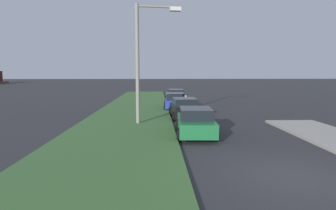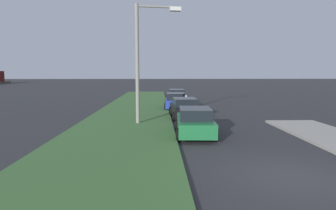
{
  "view_description": "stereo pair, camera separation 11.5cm",
  "coord_description": "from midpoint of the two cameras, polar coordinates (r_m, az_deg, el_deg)",
  "views": [
    {
      "loc": [
        -8.61,
        4.33,
        3.29
      ],
      "look_at": [
        11.39,
        3.57,
        1.04
      ],
      "focal_mm": 30.57,
      "sensor_mm": 36.0,
      "label": 1
    },
    {
      "loc": [
        -8.61,
        4.22,
        3.29
      ],
      "look_at": [
        11.39,
        3.57,
        1.04
      ],
      "focal_mm": 30.57,
      "sensor_mm": 36.0,
      "label": 2
    }
  ],
  "objects": [
    {
      "name": "parked_car_silver",
      "position": [
        32.07,
        1.77,
        1.81
      ],
      "size": [
        4.39,
        2.19,
        1.47
      ],
      "rotation": [
        0.0,
        0.0,
        0.05
      ],
      "color": "#B2B5BA",
      "rests_on": "ground"
    },
    {
      "name": "streetlight",
      "position": [
        18.14,
        -4.86,
        9.87
      ],
      "size": [
        0.66,
        2.87,
        7.5
      ],
      "color": "gray",
      "rests_on": "ground"
    },
    {
      "name": "parked_car_blue",
      "position": [
        26.25,
        1.65,
        0.79
      ],
      "size": [
        4.37,
        2.16,
        1.47
      ],
      "rotation": [
        0.0,
        0.0,
        -0.04
      ],
      "color": "#23389E",
      "rests_on": "ground"
    },
    {
      "name": "grass_median",
      "position": [
        19.0,
        -8.13,
        -3.43
      ],
      "size": [
        60.0,
        6.0,
        0.12
      ],
      "primitive_type": "cube",
      "color": "#3D6633",
      "rests_on": "ground"
    },
    {
      "name": "parked_car_black",
      "position": [
        20.96,
        3.49,
        -0.65
      ],
      "size": [
        4.38,
        2.18,
        1.47
      ],
      "rotation": [
        0.0,
        0.0,
        0.05
      ],
      "color": "black",
      "rests_on": "ground"
    },
    {
      "name": "parked_car_green",
      "position": [
        15.18,
        5.6,
        -3.38
      ],
      "size": [
        4.38,
        2.18,
        1.47
      ],
      "rotation": [
        0.0,
        0.0,
        -0.05
      ],
      "color": "#1E6B38",
      "rests_on": "ground"
    },
    {
      "name": "ground",
      "position": [
        10.16,
        23.81,
        -13.04
      ],
      "size": [
        300.0,
        300.0,
        0.0
      ],
      "primitive_type": "plane",
      "color": "#2D2D30"
    }
  ]
}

